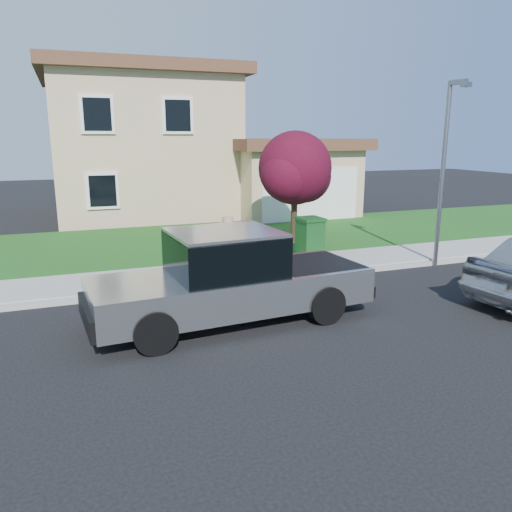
{
  "coord_description": "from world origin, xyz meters",
  "views": [
    {
      "loc": [
        -3.47,
        -8.82,
        3.74
      ],
      "look_at": [
        0.24,
        1.11,
        1.2
      ],
      "focal_mm": 35.0,
      "sensor_mm": 36.0,
      "label": 1
    }
  ],
  "objects_px": {
    "trash_bin": "(310,236)",
    "ornamental_tree": "(296,172)",
    "street_lamp": "(445,164)",
    "woman": "(228,262)",
    "pickup_truck": "(231,280)"
  },
  "relations": [
    {
      "from": "pickup_truck",
      "to": "street_lamp",
      "type": "xyz_separation_m",
      "value": [
        7.06,
        2.16,
        2.09
      ]
    },
    {
      "from": "trash_bin",
      "to": "street_lamp",
      "type": "height_order",
      "value": "street_lamp"
    },
    {
      "from": "pickup_truck",
      "to": "woman",
      "type": "distance_m",
      "value": 1.34
    },
    {
      "from": "pickup_truck",
      "to": "woman",
      "type": "xyz_separation_m",
      "value": [
        0.35,
        1.3,
        0.04
      ]
    },
    {
      "from": "pickup_truck",
      "to": "woman",
      "type": "bearing_deg",
      "value": 70.48
    },
    {
      "from": "trash_bin",
      "to": "ornamental_tree",
      "type": "bearing_deg",
      "value": 74.3
    },
    {
      "from": "trash_bin",
      "to": "street_lamp",
      "type": "relative_size",
      "value": 0.22
    },
    {
      "from": "woman",
      "to": "trash_bin",
      "type": "height_order",
      "value": "woman"
    },
    {
      "from": "pickup_truck",
      "to": "trash_bin",
      "type": "xyz_separation_m",
      "value": [
        3.94,
        4.28,
        -0.15
      ]
    },
    {
      "from": "ornamental_tree",
      "to": "street_lamp",
      "type": "xyz_separation_m",
      "value": [
        2.6,
        -4.37,
        0.42
      ]
    },
    {
      "from": "street_lamp",
      "to": "woman",
      "type": "bearing_deg",
      "value": 179.16
    },
    {
      "from": "trash_bin",
      "to": "pickup_truck",
      "type": "bearing_deg",
      "value": -135.19
    },
    {
      "from": "trash_bin",
      "to": "street_lamp",
      "type": "xyz_separation_m",
      "value": [
        3.13,
        -2.11,
        2.24
      ]
    },
    {
      "from": "street_lamp",
      "to": "trash_bin",
      "type": "bearing_deg",
      "value": 137.76
    },
    {
      "from": "ornamental_tree",
      "to": "trash_bin",
      "type": "bearing_deg",
      "value": -103.15
    }
  ]
}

